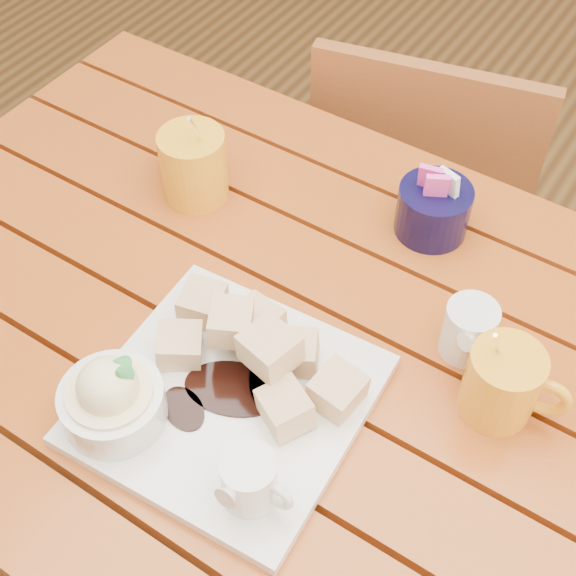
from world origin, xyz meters
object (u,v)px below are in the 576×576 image
Objects in this scene: dessert_plate at (202,392)px; chair_far at (421,198)px; table at (286,382)px; coffee_mug_left at (192,164)px; coffee_mug_right at (504,383)px.

chair_far is at bearing 94.79° from dessert_plate.
table is 0.32m from coffee_mug_left.
chair_far is (0.16, 0.46, -0.34)m from coffee_mug_left.
dessert_plate is 2.22× the size of coffee_mug_right.
chair_far reaches higher than table.
coffee_mug_left reaches higher than coffee_mug_right.
coffee_mug_left reaches higher than dessert_plate.
coffee_mug_right reaches higher than chair_far.
dessert_plate reaches higher than chair_far.
table is 0.63m from chair_far.
dessert_plate is at bearing 81.56° from chair_far.
dessert_plate is 2.01× the size of coffee_mug_left.
coffee_mug_left is at bearing 57.10° from chair_far.
coffee_mug_right is (0.50, -0.09, -0.00)m from coffee_mug_left.
table is at bearing 178.93° from coffee_mug_right.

